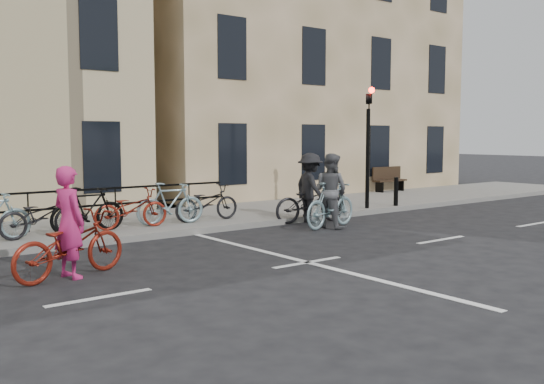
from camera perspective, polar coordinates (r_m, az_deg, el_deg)
ground at (r=11.32m, az=3.36°, el=-6.66°), size 120.00×120.00×0.00m
building_east at (r=27.11m, az=-0.42°, el=13.39°), size 14.00×10.00×12.00m
traffic_light at (r=18.52m, az=9.05°, el=5.58°), size 0.18×0.30×3.90m
bollard_east at (r=17.68m, az=6.51°, el=-0.39°), size 0.14×0.14×0.90m
bollard_west at (r=19.43m, az=11.59°, el=0.05°), size 0.14×0.14×0.90m
bench at (r=24.41m, az=10.90°, el=1.29°), size 1.60×0.41×0.97m
parked_bikes at (r=14.06m, az=-21.00°, el=-2.00°), size 10.40×1.23×1.05m
cyclist_pink at (r=10.56m, az=-18.51°, el=-4.24°), size 2.21×1.25×1.86m
cyclist_grey at (r=15.50m, az=5.56°, el=-0.55°), size 2.04×1.04×1.90m
cyclist_dark at (r=16.40m, az=3.62°, el=-0.31°), size 2.22×1.32×1.89m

